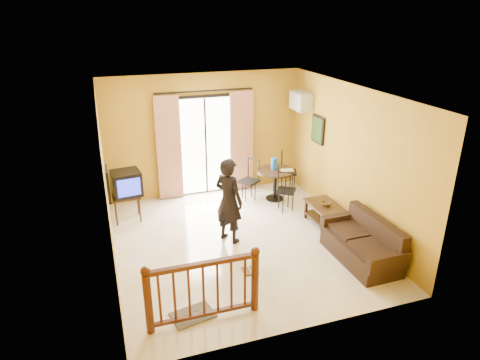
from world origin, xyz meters
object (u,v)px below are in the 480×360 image
object	(u,v)px
sofa	(364,245)
coffee_table	(326,212)
dining_table	(275,176)
standing_person	(229,201)
television	(126,183)

from	to	relation	value
sofa	coffee_table	bearing A→B (deg)	89.26
dining_table	coffee_table	xyz separation A→B (m)	(0.47, -1.53, -0.26)
dining_table	standing_person	bearing A→B (deg)	-136.74
dining_table	coffee_table	bearing A→B (deg)	-73.03
coffee_table	television	bearing A→B (deg)	157.72
television	standing_person	size ratio (longest dim) A/B	0.38
television	coffee_table	world-z (taller)	television
coffee_table	sofa	xyz separation A→B (m)	(0.00, -1.31, -0.01)
television	dining_table	world-z (taller)	television
coffee_table	standing_person	xyz separation A→B (m)	(-2.01, 0.08, 0.52)
coffee_table	sofa	distance (m)	1.31
television	coffee_table	size ratio (longest dim) A/B	0.63
coffee_table	standing_person	bearing A→B (deg)	177.84
dining_table	television	bearing A→B (deg)	-179.96
sofa	standing_person	size ratio (longest dim) A/B	0.99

